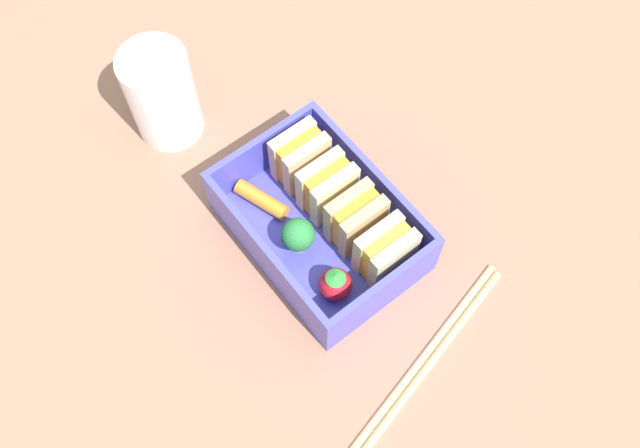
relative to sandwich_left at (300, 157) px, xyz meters
The scene contains 12 objects.
ground_plane 8.07cm from the sandwich_left, 21.82° to the right, with size 120.00×120.00×2.00cm, color #926551.
bento_tray 7.20cm from the sandwich_left, 21.82° to the right, with size 17.60×12.34×1.20cm, color #4748C5.
bento_rim 6.39cm from the sandwich_left, 21.82° to the right, with size 17.60×12.34×4.97cm.
sandwich_left is the anchor object (origin of this frame).
sandwich_center_left 3.95cm from the sandwich_left, ahead, with size 3.14×4.74×5.48cm.
sandwich_center 7.90cm from the sandwich_left, ahead, with size 3.14×4.74×5.48cm.
sandwich_center_right 11.85cm from the sandwich_left, ahead, with size 3.14×4.74×5.48cm.
carrot_stick_far_left 5.23cm from the sandwich_left, 84.96° to the right, with size 1.45×1.45×5.23cm, color orange.
broccoli_floret 7.58cm from the sandwich_left, 39.25° to the right, with size 2.99×2.99×3.98cm.
strawberry_far_left 12.23cm from the sandwich_left, 23.48° to the right, with size 2.90×2.90×3.50cm.
chopstick_pair 20.95cm from the sandwich_left, ahead, with size 6.11×20.78×0.70cm.
drinking_glass 14.23cm from the sandwich_left, 153.35° to the right, with size 6.40×6.40×9.98cm, color white.
Camera 1 is at (21.33, -16.76, 59.22)cm, focal length 40.00 mm.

